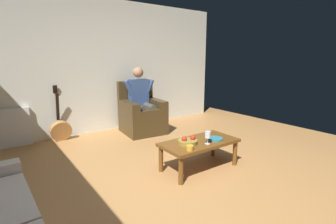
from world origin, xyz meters
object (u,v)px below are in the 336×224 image
(armchair, at_px, (142,115))
(guitar, at_px, (61,129))
(fruit_bowl, at_px, (188,141))
(person_seated, at_px, (141,98))
(wine_glass_near, at_px, (208,135))
(decorative_dish, at_px, (215,139))
(coffee_table, at_px, (199,145))
(candle_jar, at_px, (190,148))

(armchair, height_order, guitar, armchair)
(armchair, relative_size, fruit_bowl, 3.99)
(person_seated, height_order, fruit_bowl, person_seated)
(wine_glass_near, distance_m, decorative_dish, 0.24)
(coffee_table, distance_m, fruit_bowl, 0.21)
(person_seated, bearing_deg, decorative_dish, 95.29)
(guitar, bearing_deg, candle_jar, 110.03)
(coffee_table, distance_m, guitar, 2.62)
(armchair, xyz_separation_m, coffee_table, (0.23, 1.93, -0.02))
(decorative_dish, bearing_deg, armchair, -90.36)
(person_seated, relative_size, decorative_dish, 6.25)
(coffee_table, bearing_deg, candle_jar, 28.79)
(person_seated, height_order, decorative_dish, person_seated)
(armchair, xyz_separation_m, candle_jar, (0.55, 2.11, 0.07))
(person_seated, relative_size, guitar, 1.29)
(coffee_table, xyz_separation_m, fruit_bowl, (0.19, -0.01, 0.09))
(person_seated, bearing_deg, candle_jar, 80.99)
(decorative_dish, bearing_deg, coffee_table, -19.23)
(coffee_table, xyz_separation_m, decorative_dish, (-0.22, 0.08, 0.07))
(guitar, xyz_separation_m, candle_jar, (-0.91, 2.49, 0.19))
(armchair, bearing_deg, person_seated, -90.00)
(fruit_bowl, xyz_separation_m, decorative_dish, (-0.41, 0.09, -0.02))
(guitar, distance_m, candle_jar, 2.66)
(armchair, bearing_deg, fruit_bowl, 83.21)
(fruit_bowl, bearing_deg, person_seated, -102.44)
(wine_glass_near, distance_m, candle_jar, 0.34)
(guitar, distance_m, wine_glass_near, 2.76)
(armchair, xyz_separation_m, wine_glass_near, (0.22, 2.07, 0.15))
(fruit_bowl, bearing_deg, coffee_table, 175.84)
(armchair, xyz_separation_m, fruit_bowl, (0.42, 1.92, 0.07))
(armchair, height_order, candle_jar, armchair)
(coffee_table, relative_size, candle_jar, 12.21)
(wine_glass_near, xyz_separation_m, candle_jar, (0.33, 0.04, -0.08))
(guitar, relative_size, fruit_bowl, 3.94)
(fruit_bowl, bearing_deg, guitar, -65.72)
(armchair, bearing_deg, guitar, -8.98)
(candle_jar, bearing_deg, armchair, -104.67)
(wine_glass_near, relative_size, candle_jar, 1.94)
(wine_glass_near, xyz_separation_m, decorative_dish, (-0.21, -0.07, -0.10))
(wine_glass_near, height_order, decorative_dish, wine_glass_near)
(candle_jar, bearing_deg, person_seated, -104.66)
(coffee_table, relative_size, wine_glass_near, 6.31)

